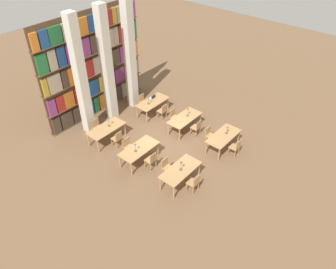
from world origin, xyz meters
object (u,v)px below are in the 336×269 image
(desk_lamp_2, at_px, (135,146))
(chair_11, at_px, (143,101))
(reading_table_0, at_px, (180,171))
(chair_2, at_px, (236,147))
(reading_table_4, at_px, (106,129))
(desk_lamp_4, at_px, (108,120))
(chair_3, at_px, (210,135))
(chair_8, at_px, (117,138))
(chair_1, at_px, (167,167))
(reading_table_2, at_px, (139,150))
(pillar_center, at_px, (107,66))
(desk_lamp_0, at_px, (181,164))
(chair_0, at_px, (194,183))
(desk_lamp_5, at_px, (148,99))
(chair_6, at_px, (197,127))
(chair_10, at_px, (163,111))
(pillar_left, at_px, (80,78))
(reading_table_5, at_px, (153,103))
(chair_4, at_px, (151,160))
(chair_9, at_px, (98,127))
(reading_table_1, at_px, (223,137))
(desk_lamp_3, at_px, (188,111))
(desk_lamp_1, at_px, (227,129))
(reading_table_3, at_px, (185,119))
(laptop, at_px, (153,97))
(pillar_right, at_px, (130,55))
(chair_7, at_px, (174,117))

(desk_lamp_2, bearing_deg, chair_11, 39.61)
(reading_table_0, distance_m, chair_2, 3.17)
(reading_table_4, relative_size, desk_lamp_4, 3.77)
(chair_3, xyz_separation_m, chair_8, (-3.07, 3.23, 0.00))
(chair_1, bearing_deg, reading_table_2, -85.98)
(pillar_center, xyz_separation_m, desk_lamp_0, (-1.55, -5.95, -1.92))
(chair_0, height_order, chair_1, same)
(desk_lamp_5, bearing_deg, pillar_center, 131.53)
(chair_6, xyz_separation_m, chair_10, (0.02, 2.27, 0.00))
(chair_1, bearing_deg, pillar_left, -89.66)
(chair_6, xyz_separation_m, reading_table_5, (0.03, 2.99, 0.20))
(desk_lamp_4, xyz_separation_m, chair_10, (3.01, -0.84, -0.62))
(reading_table_5, distance_m, chair_10, 0.75)
(chair_4, distance_m, chair_11, 4.88)
(reading_table_2, bearing_deg, chair_8, 86.27)
(chair_9, bearing_deg, reading_table_1, 120.04)
(pillar_center, height_order, chair_8, pillar_center)
(pillar_left, height_order, desk_lamp_3, pillar_left)
(desk_lamp_1, height_order, desk_lamp_4, desk_lamp_4)
(chair_0, relative_size, desk_lamp_1, 2.18)
(chair_0, distance_m, reading_table_2, 2.99)
(desk_lamp_0, distance_m, reading_table_3, 3.81)
(reading_table_0, bearing_deg, desk_lamp_3, 33.06)
(chair_2, bearing_deg, chair_10, 88.46)
(chair_9, relative_size, chair_10, 1.00)
(desk_lamp_0, xyz_separation_m, chair_8, (-0.02, 3.84, -0.60))
(desk_lamp_0, xyz_separation_m, chair_4, (-0.11, 1.56, -0.60))
(desk_lamp_4, xyz_separation_m, laptop, (3.29, 0.12, -0.30))
(pillar_right, relative_size, desk_lamp_0, 12.77)
(desk_lamp_4, bearing_deg, pillar_left, 98.52)
(reading_table_0, bearing_deg, chair_8, 90.37)
(pillar_center, relative_size, chair_3, 6.81)
(desk_lamp_1, xyz_separation_m, chair_11, (-0.17, 5.30, -0.55))
(pillar_left, xyz_separation_m, chair_6, (3.19, -4.48, -2.52))
(chair_1, distance_m, chair_9, 4.54)
(desk_lamp_2, bearing_deg, chair_1, -77.10)
(chair_3, xyz_separation_m, reading_table_5, (0.13, 3.85, 0.20))
(chair_10, bearing_deg, desk_lamp_1, -87.42)
(chair_3, distance_m, desk_lamp_1, 0.96)
(reading_table_2, bearing_deg, desk_lamp_1, -34.69)
(reading_table_3, height_order, chair_6, chair_6)
(chair_7, distance_m, chair_10, 0.83)
(pillar_center, bearing_deg, chair_9, -157.05)
(chair_3, xyz_separation_m, laptop, (0.40, 4.09, 0.32))
(chair_1, relative_size, chair_4, 1.00)
(desk_lamp_1, distance_m, chair_7, 3.08)
(desk_lamp_0, height_order, chair_11, desk_lamp_0)
(pillar_right, bearing_deg, reading_table_4, -156.55)
(pillar_center, distance_m, reading_table_1, 6.67)
(chair_9, distance_m, laptop, 3.53)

